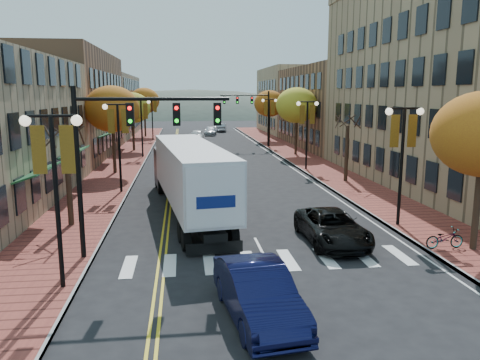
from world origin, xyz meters
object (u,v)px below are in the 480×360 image
object	(u,v)px
navy_sedan	(258,293)
black_suv	(332,227)
semi_truck	(188,172)
bicycle	(445,238)

from	to	relation	value
navy_sedan	black_suv	bearing A→B (deg)	49.00
semi_truck	black_suv	bearing A→B (deg)	-52.04
semi_truck	navy_sedan	size ratio (longest dim) A/B	3.22
navy_sedan	bicycle	xyz separation A→B (m)	(8.94, 5.06, -0.24)
navy_sedan	black_suv	world-z (taller)	navy_sedan
black_suv	bicycle	size ratio (longest dim) A/B	3.14
black_suv	bicycle	bearing A→B (deg)	-22.41
navy_sedan	bicycle	distance (m)	10.28
navy_sedan	black_suv	distance (m)	8.18
navy_sedan	bicycle	bearing A→B (deg)	21.99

